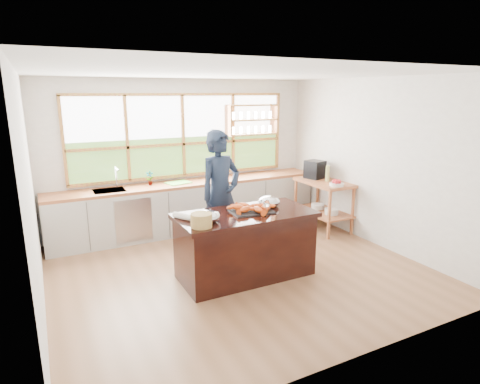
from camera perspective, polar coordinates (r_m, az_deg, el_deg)
ground_plane at (r=5.83m, az=-0.20°, el=-10.98°), size 5.00×5.00×0.00m
room_shell at (r=5.80m, az=-2.30°, el=6.95°), size 5.02×4.52×2.71m
back_counter at (r=7.35m, az=-7.17°, el=-1.98°), size 4.90×0.63×0.90m
right_shelf_unit at (r=7.47m, az=11.81°, el=-0.70°), size 0.62×1.10×0.90m
island at (r=5.49m, az=0.75°, el=-7.47°), size 1.85×0.90×0.90m
cook at (r=6.01m, az=-2.79°, el=-0.41°), size 0.80×0.63×1.94m
potted_plant at (r=7.07m, az=-12.71°, el=1.95°), size 0.15×0.13×0.26m
cutting_board at (r=7.17m, az=-8.76°, el=1.32°), size 0.46×0.39×0.01m
espresso_machine at (r=7.60m, az=10.59°, el=3.17°), size 0.36×0.37×0.33m
wine_bottle at (r=7.39m, az=12.34°, el=2.61°), size 0.08×0.08×0.29m
fruit_bowl at (r=7.07m, az=13.59°, el=1.20°), size 0.24×0.24×0.11m
slate_board at (r=5.40m, az=1.65°, el=-2.73°), size 0.59×0.45×0.02m
lobster_pile at (r=5.37m, az=1.64°, el=-2.27°), size 0.55×0.48×0.08m
mixing_bowl_left at (r=4.99m, az=-4.62°, el=-3.49°), size 0.31×0.31×0.15m
mixing_bowl_right at (r=5.67m, az=4.16°, el=-1.34°), size 0.31×0.31×0.15m
wine_glass at (r=5.18m, az=3.78°, el=-1.72°), size 0.08×0.08×0.22m
wicker_basket at (r=4.80m, az=-5.51°, el=-4.02°), size 0.26×0.26×0.17m
parchment_roll at (r=5.12m, az=-8.06°, el=-3.45°), size 0.22×0.30×0.08m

